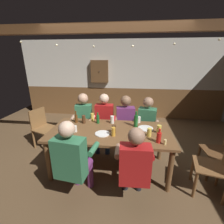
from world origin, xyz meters
TOP-DOWN VIEW (x-y plane):
  - ground_plane at (0.00, 0.00)m, footprint 7.98×7.98m
  - back_wall_upper at (0.00, 2.95)m, footprint 6.65×0.12m
  - back_wall_wainscot at (0.00, 2.95)m, footprint 6.65×0.12m
  - ceiling_beam at (0.00, 0.57)m, footprint 5.99×0.14m
  - dining_table at (0.00, 0.09)m, footprint 2.07×0.99m
  - person_0 at (-0.69, 0.81)m, footprint 0.54×0.54m
  - person_1 at (-0.23, 0.81)m, footprint 0.53×0.50m
  - person_2 at (0.24, 0.80)m, footprint 0.56×0.56m
  - person_3 at (0.68, 0.82)m, footprint 0.55×0.59m
  - person_4 at (-0.40, -0.64)m, footprint 0.58×0.55m
  - person_5 at (0.41, -0.63)m, footprint 0.53×0.51m
  - chair_empty_near_right at (-1.63, 0.71)m, footprint 0.57×0.57m
  - chair_empty_near_left at (1.61, -0.28)m, footprint 0.53×0.53m
  - chair_empty_far_end at (1.91, 0.17)m, footprint 0.46×0.46m
  - table_candle at (0.85, -0.27)m, footprint 0.04×0.04m
  - plate_0 at (-0.11, -0.06)m, footprint 0.24×0.24m
  - plate_1 at (0.61, 0.24)m, footprint 0.26×0.26m
  - bottle_0 at (0.76, -0.22)m, footprint 0.07×0.07m
  - bottle_1 at (0.44, 0.31)m, footprint 0.07×0.07m
  - bottle_2 at (-0.27, 0.38)m, footprint 0.06×0.06m
  - bottle_3 at (-0.69, 0.37)m, footprint 0.06×0.06m
  - pint_glass_0 at (0.82, 0.10)m, footprint 0.07×0.07m
  - pint_glass_1 at (0.64, -0.03)m, footprint 0.07×0.07m
  - pint_glass_2 at (-0.41, 0.52)m, footprint 0.07×0.07m
  - pint_glass_3 at (-0.58, -0.02)m, footprint 0.07×0.07m
  - pint_glass_4 at (0.50, 0.52)m, footprint 0.08×0.08m
  - pint_glass_5 at (0.00, 0.42)m, footprint 0.07×0.07m
  - pint_glass_6 at (0.08, -0.09)m, footprint 0.06×0.06m
  - pint_glass_7 at (0.07, 0.02)m, footprint 0.07×0.07m
  - pint_glass_8 at (-0.54, 0.35)m, footprint 0.07×0.07m
  - wall_dart_cabinet at (-0.70, 2.82)m, footprint 0.56×0.15m
  - string_lights at (0.00, 0.52)m, footprint 4.69×0.04m

SIDE VIEW (x-z plane):
  - ground_plane at x=0.00m, z-range 0.00..0.00m
  - chair_empty_near_right at x=-1.63m, z-range 0.04..0.92m
  - chair_empty_near_left at x=1.61m, z-range 0.04..0.92m
  - chair_empty_far_end at x=1.91m, z-range 0.04..0.92m
  - back_wall_wainscot at x=0.00m, z-range 0.00..0.99m
  - person_5 at x=0.41m, z-range 0.06..1.27m
  - person_3 at x=0.68m, z-range 0.07..1.26m
  - person_2 at x=0.24m, z-range 0.06..1.27m
  - person_1 at x=-0.23m, z-range 0.06..1.30m
  - person_0 at x=-0.69m, z-range 0.06..1.30m
  - dining_table at x=0.00m, z-range 0.30..1.07m
  - person_4 at x=-0.40m, z-range 0.06..1.31m
  - plate_0 at x=-0.11m, z-range 0.77..0.79m
  - plate_1 at x=0.61m, z-range 0.77..0.79m
  - table_candle at x=0.85m, z-range 0.77..0.85m
  - pint_glass_3 at x=-0.58m, z-range 0.77..0.88m
  - pint_glass_4 at x=0.50m, z-range 0.77..0.89m
  - pint_glass_1 at x=0.64m, z-range 0.77..0.91m
  - pint_glass_0 at x=0.82m, z-range 0.77..0.91m
  - pint_glass_7 at x=0.07m, z-range 0.77..0.91m
  - pint_glass_6 at x=0.08m, z-range 0.77..0.92m
  - pint_glass_2 at x=-0.41m, z-range 0.77..0.92m
  - pint_glass_5 at x=0.00m, z-range 0.77..0.92m
  - pint_glass_8 at x=-0.54m, z-range 0.77..0.93m
  - bottle_3 at x=-0.69m, z-range 0.74..0.98m
  - bottle_2 at x=-0.27m, z-range 0.75..0.97m
  - bottle_0 at x=0.76m, z-range 0.75..0.97m
  - bottle_1 at x=0.44m, z-range 0.75..1.04m
  - wall_dart_cabinet at x=-0.70m, z-range 1.19..1.89m
  - back_wall_upper at x=0.00m, z-range 0.99..2.51m
  - string_lights at x=0.00m, z-range 2.11..2.31m
  - ceiling_beam at x=0.00m, z-range 2.35..2.51m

